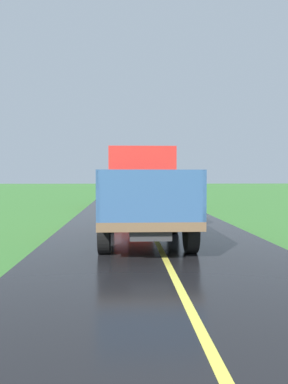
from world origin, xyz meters
name	(u,v)px	position (x,y,z in m)	size (l,w,h in m)	color
banana_truck_near	(143,191)	(-0.34, 11.72, 1.48)	(2.38, 5.82, 2.80)	#2D2D30
banana_truck_far	(131,183)	(-0.44, 26.20, 1.47)	(2.38, 5.81, 2.80)	#2D2D30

